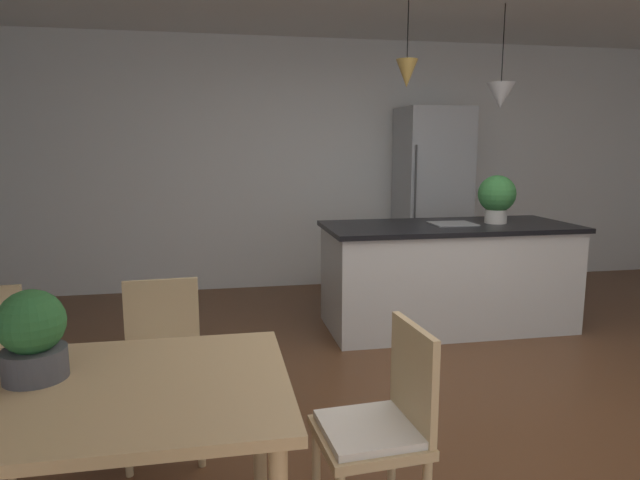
{
  "coord_description": "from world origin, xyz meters",
  "views": [
    {
      "loc": [
        -1.42,
        -2.87,
        1.55
      ],
      "look_at": [
        -0.79,
        0.43,
        0.99
      ],
      "focal_mm": 31.18,
      "sensor_mm": 36.0,
      "label": 1
    }
  ],
  "objects_px": {
    "kitchen_island": "(447,275)",
    "potted_plant_on_island": "(497,196)",
    "dining_table": "(9,410)",
    "refrigerator": "(431,199)",
    "chair_far_right": "(163,361)",
    "potted_plant_on_table": "(32,335)",
    "chair_kitchen_end": "(381,425)"
  },
  "relations": [
    {
      "from": "kitchen_island",
      "to": "potted_plant_on_island",
      "type": "distance_m",
      "value": 0.79
    },
    {
      "from": "dining_table",
      "to": "refrigerator",
      "type": "distance_m",
      "value": 4.87
    },
    {
      "from": "chair_far_right",
      "to": "refrigerator",
      "type": "xyz_separation_m",
      "value": [
        2.61,
        2.95,
        0.51
      ]
    },
    {
      "from": "dining_table",
      "to": "chair_far_right",
      "type": "distance_m",
      "value": 0.96
    },
    {
      "from": "chair_far_right",
      "to": "potted_plant_on_table",
      "type": "bearing_deg",
      "value": -116.92
    },
    {
      "from": "chair_kitchen_end",
      "to": "kitchen_island",
      "type": "height_order",
      "value": "kitchen_island"
    },
    {
      "from": "chair_far_right",
      "to": "chair_kitchen_end",
      "type": "relative_size",
      "value": 1.0
    },
    {
      "from": "kitchen_island",
      "to": "dining_table",
      "type": "bearing_deg",
      "value": -137.44
    },
    {
      "from": "chair_far_right",
      "to": "kitchen_island",
      "type": "xyz_separation_m",
      "value": [
        2.23,
        1.6,
        -0.01
      ]
    },
    {
      "from": "chair_kitchen_end",
      "to": "refrigerator",
      "type": "bearing_deg",
      "value": 65.69
    },
    {
      "from": "dining_table",
      "to": "chair_kitchen_end",
      "type": "relative_size",
      "value": 2.21
    },
    {
      "from": "potted_plant_on_table",
      "to": "dining_table",
      "type": "bearing_deg",
      "value": -117.58
    },
    {
      "from": "refrigerator",
      "to": "kitchen_island",
      "type": "bearing_deg",
      "value": -105.67
    },
    {
      "from": "chair_kitchen_end",
      "to": "potted_plant_on_island",
      "type": "relative_size",
      "value": 2.11
    },
    {
      "from": "potted_plant_on_island",
      "to": "potted_plant_on_table",
      "type": "height_order",
      "value": "potted_plant_on_island"
    },
    {
      "from": "kitchen_island",
      "to": "potted_plant_on_island",
      "type": "height_order",
      "value": "potted_plant_on_island"
    },
    {
      "from": "dining_table",
      "to": "kitchen_island",
      "type": "height_order",
      "value": "kitchen_island"
    },
    {
      "from": "kitchen_island",
      "to": "refrigerator",
      "type": "distance_m",
      "value": 1.49
    },
    {
      "from": "refrigerator",
      "to": "potted_plant_on_island",
      "type": "distance_m",
      "value": 1.35
    },
    {
      "from": "dining_table",
      "to": "kitchen_island",
      "type": "bearing_deg",
      "value": 42.56
    },
    {
      "from": "chair_kitchen_end",
      "to": "potted_plant_on_island",
      "type": "height_order",
      "value": "potted_plant_on_island"
    },
    {
      "from": "chair_far_right",
      "to": "dining_table",
      "type": "bearing_deg",
      "value": -117.0
    },
    {
      "from": "chair_far_right",
      "to": "chair_kitchen_end",
      "type": "height_order",
      "value": "same"
    },
    {
      "from": "dining_table",
      "to": "potted_plant_on_island",
      "type": "distance_m",
      "value": 3.97
    },
    {
      "from": "dining_table",
      "to": "chair_far_right",
      "type": "relative_size",
      "value": 2.21
    },
    {
      "from": "dining_table",
      "to": "chair_kitchen_end",
      "type": "height_order",
      "value": "chair_kitchen_end"
    },
    {
      "from": "chair_kitchen_end",
      "to": "kitchen_island",
      "type": "bearing_deg",
      "value": 61.37
    },
    {
      "from": "kitchen_island",
      "to": "refrigerator",
      "type": "relative_size",
      "value": 1.08
    },
    {
      "from": "dining_table",
      "to": "potted_plant_on_island",
      "type": "xyz_separation_m",
      "value": [
        3.09,
        2.45,
        0.47
      ]
    },
    {
      "from": "chair_far_right",
      "to": "chair_kitchen_end",
      "type": "xyz_separation_m",
      "value": [
        0.9,
        -0.84,
        0.0
      ]
    },
    {
      "from": "dining_table",
      "to": "chair_kitchen_end",
      "type": "bearing_deg",
      "value": 0.17
    },
    {
      "from": "chair_kitchen_end",
      "to": "kitchen_island",
      "type": "relative_size",
      "value": 0.41
    }
  ]
}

